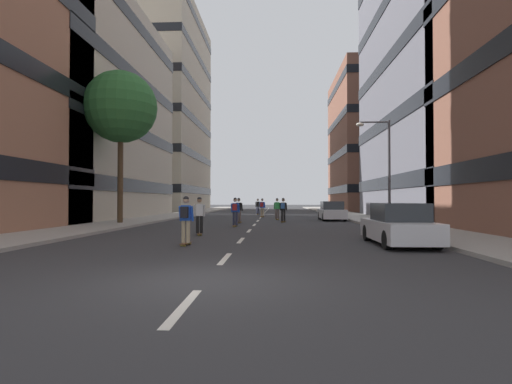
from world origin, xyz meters
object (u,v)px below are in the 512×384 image
Objects in this scene: streetlamp_right at (383,160)px; skater_1 at (262,206)px; parked_car_mid at (332,212)px; skater_6 at (186,217)px; skater_0 at (235,210)px; skater_7 at (199,214)px; skater_2 at (239,209)px; skater_5 at (277,208)px; street_tree_near at (121,107)px; parked_car_near at (399,226)px; skater_3 at (283,208)px; skater_4 at (258,206)px.

streetlamp_right reaches higher than skater_1.
parked_car_mid is 19.46m from skater_6.
parked_car_mid is 7.92m from skater_1.
skater_0 is at bearing -173.60° from streetlamp_right.
streetlamp_right is at bearing 34.13° from skater_7.
skater_0 is 10.13m from skater_6.
skater_2 is at bearing 164.46° from streetlamp_right.
street_tree_near is at bearing -146.75° from skater_5.
parked_car_near is at bearing -76.42° from skater_5.
skater_5 is at bearing 75.72° from skater_7.
skater_6 is 1.00× the size of skater_7.
skater_3 is at bearing 75.83° from skater_6.
skater_3 and skater_6 have the same top height.
parked_car_near is 11.40m from streetlamp_right.
skater_6 is at bearing -100.24° from skater_5.
skater_2 is at bearing 84.43° from skater_7.
streetlamp_right is at bearing -15.54° from skater_2.
skater_3 is (1.82, -8.38, 0.00)m from skater_1.
streetlamp_right is 3.65× the size of skater_2.
streetlamp_right is (2.29, -6.73, 3.44)m from parked_car_mid.
skater_0 is at bearing -91.40° from skater_4.
skater_5 reaches higher than parked_car_near.
parked_car_near is at bearing -77.65° from skater_4.
street_tree_near reaches higher than skater_2.
skater_3 is 1.00× the size of skater_7.
skater_4 is 1.00× the size of skater_5.
streetlamp_right reaches higher than parked_car_near.
skater_5 is (-6.64, 7.37, -3.15)m from streetlamp_right.
streetlamp_right is 3.65× the size of skater_7.
streetlamp_right is 10.21m from skater_2.
skater_1 is at bearing 104.14° from parked_car_near.
streetlamp_right is 3.65× the size of skater_0.
skater_6 and skater_7 have the same top height.
skater_1 reaches higher than parked_car_near.
skater_4 reaches higher than parked_car_mid.
streetlamp_right is 7.92m from skater_3.
skater_3 is at bearing 148.62° from streetlamp_right.
parked_car_near is 2.47× the size of skater_2.
skater_1 is at bearing -83.88° from skater_4.
skater_5 and skater_6 have the same top height.
skater_5 is (2.12, -11.51, 0.00)m from skater_4.
parked_car_near is 18.52m from skater_5.
skater_0 and skater_7 have the same top height.
street_tree_near is 5.66× the size of skater_2.
skater_1 is at bearing 136.53° from parked_car_mid.
skater_2 and skater_7 have the same top height.
skater_7 is (-1.05, -5.94, -0.03)m from skater_0.
skater_2 is (-7.07, -4.13, 0.29)m from parked_car_mid.
street_tree_near is 10.47m from skater_2.
streetlamp_right is at bearing -47.99° from skater_5.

